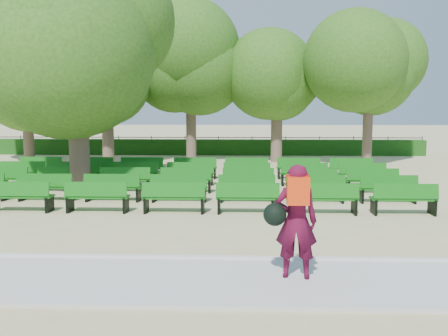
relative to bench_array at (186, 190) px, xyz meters
name	(u,v)px	position (x,y,z in m)	size (l,w,h in m)	color
ground	(165,199)	(-0.53, -1.21, -0.09)	(120.00, 120.00, 0.00)	tan
paving	(96,280)	(-0.53, -8.61, -0.06)	(30.00, 2.20, 0.06)	beige
curb	(114,258)	(-0.53, -7.46, -0.04)	(30.00, 0.12, 0.10)	silver
hedge	(201,147)	(-0.53, 12.79, 0.36)	(26.00, 0.70, 0.90)	#1A4D13
fence	(202,154)	(-0.53, 13.19, -0.09)	(26.00, 0.10, 1.02)	black
tree_line	(195,162)	(-0.53, 8.79, -0.09)	(21.80, 6.80, 7.04)	#36671B
bench_array	(186,190)	(0.00, 0.00, 0.00)	(1.70, 0.55, 1.07)	#126712
tree_among	(75,35)	(-3.56, -0.04, 5.08)	(5.58, 5.58, 7.72)	brown
person	(294,220)	(2.74, -8.45, 0.95)	(0.91, 0.57, 1.89)	#4E0B24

